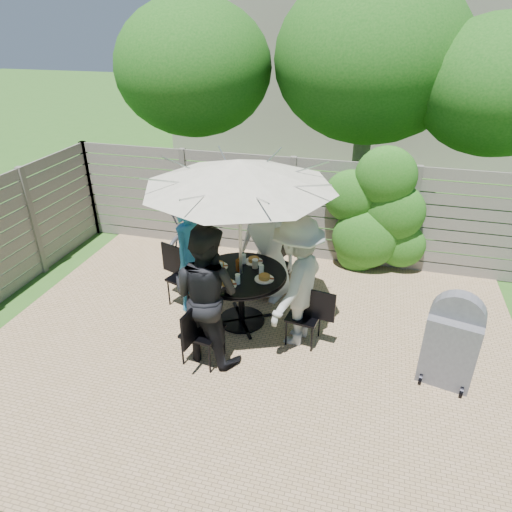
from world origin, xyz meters
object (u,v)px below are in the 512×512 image
(plate_front, at_px, (227,283))
(glass_right, at_px, (261,270))
(person_right, at_px, (297,282))
(coffee_cup, at_px, (255,264))
(person_left, at_px, (191,257))
(glass_left, at_px, (221,267))
(person_front, at_px, (206,295))
(bbq_grill, at_px, (451,342))
(patio_table, at_px, (241,288))
(bicycle, at_px, (198,229))
(chair_back, at_px, (272,275))
(plate_left, at_px, (219,265))
(chair_front, at_px, (203,343))
(glass_front, at_px, (238,279))
(syrup_jug, at_px, (239,265))
(umbrella, at_px, (239,173))
(chair_left, at_px, (186,288))
(person_back, at_px, (269,242))
(glass_back, at_px, (244,259))
(plate_right, at_px, (264,278))
(chair_right, at_px, (304,326))
(plate_back, at_px, (254,260))

(plate_front, distance_m, glass_right, 0.53)
(person_right, height_order, coffee_cup, person_right)
(person_left, bearing_deg, glass_left, -100.42)
(person_front, relative_size, bbq_grill, 1.53)
(patio_table, xyz_separation_m, glass_left, (-0.28, -0.04, 0.31))
(patio_table, height_order, bicycle, bicycle)
(chair_back, bearing_deg, bicycle, -98.18)
(plate_left, bearing_deg, chair_front, -83.15)
(chair_back, bearing_deg, chair_front, 6.61)
(glass_front, xyz_separation_m, syrup_jug, (-0.09, 0.34, 0.01))
(umbrella, xyz_separation_m, chair_back, (0.23, 0.94, -1.93))
(umbrella, relative_size, chair_left, 3.18)
(person_back, height_order, person_left, person_back)
(chair_back, distance_m, person_right, 1.41)
(plate_left, bearing_deg, glass_right, -4.06)
(person_front, relative_size, glass_back, 13.21)
(patio_table, bearing_deg, glass_right, 8.33)
(umbrella, bearing_deg, plate_right, -13.67)
(chair_back, bearing_deg, umbrella, 6.52)
(glass_left, bearing_deg, syrup_jug, 24.14)
(glass_back, bearing_deg, chair_right, -27.26)
(person_back, xyz_separation_m, plate_front, (-0.28, -1.16, -0.09))
(chair_front, bearing_deg, umbrella, -4.91)
(glass_back, bearing_deg, chair_back, 67.73)
(person_back, xyz_separation_m, plate_left, (-0.55, -0.72, -0.09))
(chair_right, xyz_separation_m, coffee_cup, (-0.79, 0.42, 0.61))
(person_front, xyz_separation_m, glass_left, (-0.08, 0.77, -0.05))
(glass_front, relative_size, syrup_jug, 0.88)
(chair_right, relative_size, plate_right, 3.25)
(person_back, bearing_deg, plate_front, -90.00)
(glass_left, bearing_deg, person_right, -8.17)
(umbrella, distance_m, coffee_cup, 1.36)
(plate_front, xyz_separation_m, glass_left, (-0.19, 0.31, 0.05))
(umbrella, relative_size, chair_right, 3.51)
(umbrella, height_order, bicycle, umbrella)
(syrup_jug, bearing_deg, chair_right, -16.40)
(plate_back, bearing_deg, glass_back, -149.93)
(chair_back, bearing_deg, person_front, 6.57)
(bicycle, xyz_separation_m, bbq_grill, (4.05, -2.28, 0.04))
(glass_left, distance_m, bicycle, 2.16)
(plate_left, bearing_deg, person_right, -13.67)
(glass_left, distance_m, bbq_grill, 3.02)
(chair_back, height_order, glass_left, glass_left)
(glass_left, xyz_separation_m, syrup_jug, (0.23, 0.10, 0.01))
(glass_left, distance_m, syrup_jug, 0.25)
(umbrella, bearing_deg, plate_front, -103.67)
(chair_back, bearing_deg, chair_right, 51.56)
(person_right, bearing_deg, patio_table, -90.00)
(coffee_cup, bearing_deg, chair_right, -27.87)
(syrup_jug, xyz_separation_m, bbq_grill, (2.74, -0.54, -0.34))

